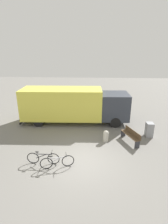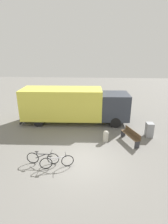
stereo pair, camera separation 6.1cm
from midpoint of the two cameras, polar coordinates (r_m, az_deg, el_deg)
name	(u,v)px [view 2 (the right image)]	position (r m, az deg, el deg)	size (l,w,h in m)	color
ground_plane	(81,161)	(9.95, -0.90, -15.65)	(60.00, 60.00, 0.00)	slate
delivery_truck	(73,104)	(14.30, -3.33, 2.60)	(8.72, 2.55, 2.83)	#EAE04C
park_bench	(131,135)	(11.92, 15.21, -7.30)	(1.03, 1.78, 0.83)	brown
bicycle_near	(43,158)	(9.80, -13.14, -14.38)	(1.75, 0.44, 0.74)	black
bicycle_middle	(57,162)	(9.39, -8.69, -15.72)	(1.70, 0.58, 0.74)	black
bollard_near_bench	(106,136)	(11.71, 7.26, -7.66)	(0.37, 0.37, 0.76)	#B2AD9E
utility_box	(149,130)	(13.02, 20.68, -5.45)	(0.47, 0.53, 1.01)	gray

